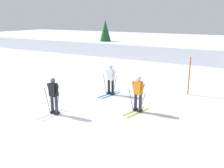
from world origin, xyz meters
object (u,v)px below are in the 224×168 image
(conifer_far_left, at_px, (105,34))
(skier_white, at_px, (111,79))
(skier_orange, at_px, (138,93))
(trail_marker_pole, at_px, (189,76))
(skier_black, at_px, (54,95))

(conifer_far_left, bearing_deg, skier_white, -57.67)
(skier_orange, relative_size, conifer_far_left, 0.43)
(skier_orange, height_order, conifer_far_left, conifer_far_left)
(skier_orange, relative_size, skier_white, 1.00)
(conifer_far_left, bearing_deg, skier_orange, -54.17)
(skier_orange, relative_size, trail_marker_pole, 0.79)
(skier_white, bearing_deg, conifer_far_left, 122.33)
(skier_black, bearing_deg, skier_white, 79.30)
(skier_orange, bearing_deg, skier_black, -145.34)
(skier_orange, xyz_separation_m, conifer_far_left, (-11.23, 15.56, 1.49))
(skier_orange, distance_m, conifer_far_left, 19.25)
(skier_black, bearing_deg, conifer_far_left, 114.40)
(conifer_far_left, bearing_deg, skier_black, -65.60)
(skier_white, distance_m, trail_marker_pole, 4.46)
(skier_white, relative_size, trail_marker_pole, 0.79)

